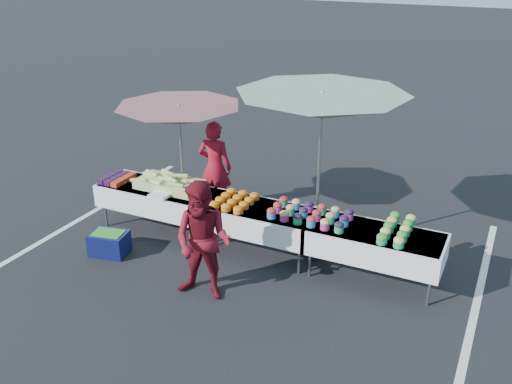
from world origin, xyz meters
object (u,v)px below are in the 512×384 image
at_px(storage_bin, 109,243).
at_px(table_left, 156,196).
at_px(customer, 203,242).
at_px(vendor, 215,167).
at_px(umbrella_left, 179,116).
at_px(umbrella_right, 322,107).
at_px(table_center, 256,218).
at_px(table_right, 375,243).

bearing_deg(storage_bin, table_left, 69.01).
height_order(customer, storage_bin, customer).
relative_size(vendor, umbrella_left, 0.75).
relative_size(customer, umbrella_right, 0.56).
distance_m(table_left, umbrella_left, 1.36).
distance_m(umbrella_right, storage_bin, 3.75).
distance_m(table_center, storage_bin, 2.25).
relative_size(table_center, vendor, 1.14).
bearing_deg(storage_bin, umbrella_right, 16.23).
bearing_deg(umbrella_right, vendor, 163.75).
distance_m(umbrella_left, umbrella_right, 2.37).
relative_size(vendor, storage_bin, 2.66).
height_order(table_center, customer, customer).
distance_m(table_right, umbrella_right, 2.00).
xyz_separation_m(table_right, umbrella_right, (-1.00, 0.43, 1.68)).
relative_size(table_left, umbrella_left, 0.86).
bearing_deg(vendor, table_center, 134.70).
relative_size(table_left, table_right, 1.00).
relative_size(umbrella_left, storage_bin, 3.54).
bearing_deg(customer, umbrella_left, 122.96).
bearing_deg(customer, umbrella_right, 56.70).
height_order(table_center, umbrella_left, umbrella_left).
xyz_separation_m(table_center, storage_bin, (-1.97, -1.01, -0.40)).
bearing_deg(customer, table_right, 28.94).
xyz_separation_m(table_center, table_right, (1.80, 0.00, 0.00)).
xyz_separation_m(vendor, umbrella_left, (-0.25, -0.64, 1.04)).
height_order(table_left, umbrella_left, umbrella_left).
bearing_deg(table_center, table_left, 180.00).
height_order(table_center, umbrella_right, umbrella_right).
bearing_deg(customer, vendor, 110.04).
distance_m(vendor, umbrella_right, 2.61).
height_order(vendor, storage_bin, vendor).
xyz_separation_m(table_left, umbrella_right, (2.60, 0.43, 1.68)).
distance_m(table_center, vendor, 1.67).
relative_size(table_right, umbrella_right, 0.64).
bearing_deg(table_center, storage_bin, -152.87).
distance_m(vendor, umbrella_left, 1.24).
bearing_deg(customer, storage_bin, 163.50).
height_order(table_left, umbrella_right, umbrella_right).
bearing_deg(table_left, customer, -38.42).
relative_size(table_center, umbrella_left, 0.86).
bearing_deg(table_right, umbrella_right, 156.81).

